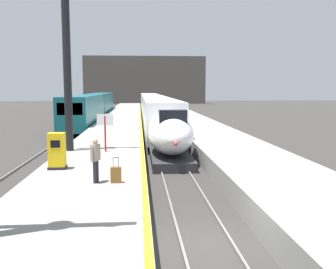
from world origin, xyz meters
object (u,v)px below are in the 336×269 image
at_px(regional_train_adjacent, 94,106).
at_px(rolling_suitcase, 116,175).
at_px(passenger_near_edge, 96,157).
at_px(highspeed_train_main, 154,109).
at_px(ticket_machine_yellow, 57,152).
at_px(station_column_mid, 66,40).
at_px(departure_info_board, 105,125).

height_order(regional_train_adjacent, rolling_suitcase, regional_train_adjacent).
height_order(regional_train_adjacent, passenger_near_edge, regional_train_adjacent).
distance_m(highspeed_train_main, regional_train_adjacent, 9.44).
bearing_deg(ticket_machine_yellow, regional_train_adjacent, 94.09).
xyz_separation_m(station_column_mid, ticket_machine_yellow, (0.35, -4.97, -5.45)).
bearing_deg(regional_train_adjacent, departure_info_board, -82.21).
distance_m(regional_train_adjacent, rolling_suitcase, 38.71).
bearing_deg(station_column_mid, regional_train_adjacent, 94.10).
distance_m(highspeed_train_main, station_column_mid, 27.04).
distance_m(passenger_near_edge, departure_info_board, 7.11).
relative_size(highspeed_train_main, passenger_near_edge, 33.82).
xyz_separation_m(regional_train_adjacent, ticket_machine_yellow, (2.55, -35.66, -0.34)).
distance_m(station_column_mid, ticket_machine_yellow, 7.38).
relative_size(station_column_mid, departure_info_board, 4.93).
relative_size(ticket_machine_yellow, departure_info_board, 0.75).
bearing_deg(departure_info_board, ticket_machine_yellow, -110.99).
height_order(highspeed_train_main, station_column_mid, station_column_mid).
xyz_separation_m(highspeed_train_main, regional_train_adjacent, (-8.10, 4.84, 0.17)).
bearing_deg(passenger_near_edge, regional_train_adjacent, 96.74).
bearing_deg(passenger_near_edge, rolling_suitcase, -5.51).
height_order(station_column_mid, ticket_machine_yellow, station_column_mid).
bearing_deg(regional_train_adjacent, ticket_machine_yellow, -85.91).
bearing_deg(rolling_suitcase, ticket_machine_yellow, 135.48).
xyz_separation_m(station_column_mid, rolling_suitcase, (3.07, -7.65, -5.89)).
distance_m(rolling_suitcase, departure_info_board, 7.33).
bearing_deg(departure_info_board, highspeed_train_main, 81.72).
bearing_deg(regional_train_adjacent, highspeed_train_main, -30.86).
bearing_deg(rolling_suitcase, station_column_mid, 111.90).
height_order(highspeed_train_main, ticket_machine_yellow, highspeed_train_main).
xyz_separation_m(highspeed_train_main, departure_info_board, (-3.83, -26.35, 0.60)).
height_order(highspeed_train_main, departure_info_board, highspeed_train_main).
distance_m(passenger_near_edge, rolling_suitcase, 1.02).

